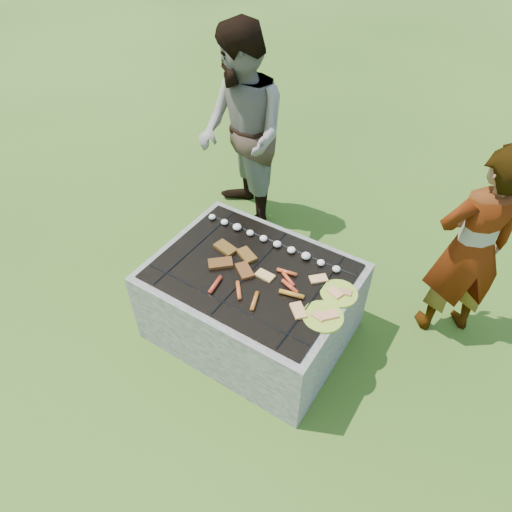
{
  "coord_description": "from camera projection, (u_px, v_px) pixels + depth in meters",
  "views": [
    {
      "loc": [
        1.16,
        -1.75,
        2.7
      ],
      "look_at": [
        0.0,
        0.05,
        0.7
      ],
      "focal_mm": 32.0,
      "sensor_mm": 36.0,
      "label": 1
    }
  ],
  "objects": [
    {
      "name": "mushrooms",
      "position": [
        272.0,
        242.0,
        3.13
      ],
      "size": [
        1.05,
        0.06,
        0.04
      ],
      "color": "beige",
      "rests_on": "fire_pit"
    },
    {
      "name": "bread_on_grate",
      "position": [
        292.0,
        289.0,
        2.82
      ],
      "size": [
        0.45,
        0.43,
        0.02
      ],
      "color": "#DDB071",
      "rests_on": "fire_pit"
    },
    {
      "name": "sausages",
      "position": [
        265.0,
        288.0,
        2.82
      ],
      "size": [
        0.54,
        0.44,
        0.03
      ],
      "color": "#DF4324",
      "rests_on": "fire_pit"
    },
    {
      "name": "fire_pit",
      "position": [
        252.0,
        304.0,
        3.18
      ],
      "size": [
        1.3,
        1.0,
        0.62
      ],
      "color": "#9E978C",
      "rests_on": "ground"
    },
    {
      "name": "plate_near",
      "position": [
        323.0,
        316.0,
        2.68
      ],
      "size": [
        0.3,
        0.3,
        0.03
      ],
      "color": "#C1D031",
      "rests_on": "fire_pit"
    },
    {
      "name": "plate_far",
      "position": [
        339.0,
        293.0,
        2.81
      ],
      "size": [
        0.27,
        0.27,
        0.03
      ],
      "color": "gold",
      "rests_on": "fire_pit"
    },
    {
      "name": "pork_slabs",
      "position": [
        233.0,
        259.0,
        3.02
      ],
      "size": [
        0.4,
        0.32,
        0.02
      ],
      "color": "#915E1A",
      "rests_on": "fire_pit"
    },
    {
      "name": "bystander",
      "position": [
        241.0,
        135.0,
        3.73
      ],
      "size": [
        1.08,
        1.04,
        1.75
      ],
      "primitive_type": "imported",
      "rotation": [
        0.0,
        0.0,
        -0.64
      ],
      "color": "#A09085",
      "rests_on": "ground"
    },
    {
      "name": "cook",
      "position": [
        471.0,
        249.0,
        2.91
      ],
      "size": [
        0.65,
        0.62,
        1.49
      ],
      "primitive_type": "imported",
      "rotation": [
        0.0,
        0.0,
        3.81
      ],
      "color": "gray",
      "rests_on": "ground"
    },
    {
      "name": "lawn",
      "position": [
        252.0,
        329.0,
        3.37
      ],
      "size": [
        60.0,
        60.0,
        0.0
      ],
      "primitive_type": "plane",
      "color": "#284912",
      "rests_on": "ground"
    }
  ]
}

